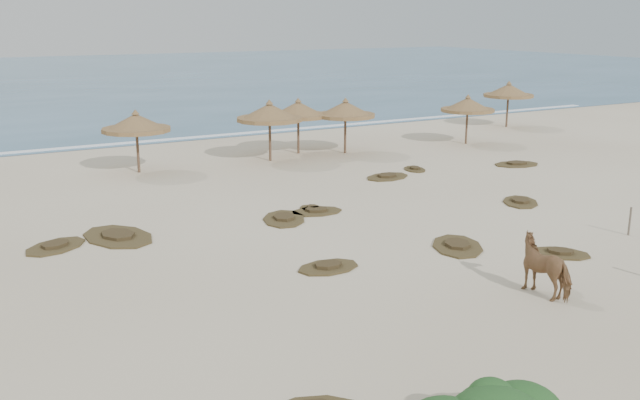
{
  "coord_description": "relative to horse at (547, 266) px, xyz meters",
  "views": [
    {
      "loc": [
        -11.56,
        -14.48,
        7.02
      ],
      "look_at": [
        -0.66,
        5.0,
        1.26
      ],
      "focal_mm": 40.0,
      "sensor_mm": 36.0,
      "label": 1
    }
  ],
  "objects": [
    {
      "name": "ground",
      "position": [
        -2.08,
        2.16,
        -0.75
      ],
      "size": [
        160.0,
        160.0,
        0.0
      ],
      "primitive_type": "plane",
      "color": "beige",
      "rests_on": "ground"
    },
    {
      "name": "ocean",
      "position": [
        -2.08,
        77.16,
        -0.74
      ],
      "size": [
        200.0,
        100.0,
        0.01
      ],
      "primitive_type": "cube",
      "color": "#25546F",
      "rests_on": "ground"
    },
    {
      "name": "foam_line",
      "position": [
        -2.08,
        28.16,
        -0.74
      ],
      "size": [
        70.0,
        0.6,
        0.01
      ],
      "primitive_type": "cube",
      "color": "white",
      "rests_on": "ground"
    },
    {
      "name": "palapa_2",
      "position": [
        -5.18,
        20.03,
        1.53
      ],
      "size": [
        3.49,
        3.49,
        2.93
      ],
      "rotation": [
        0.0,
        0.0,
        0.12
      ],
      "color": "brown",
      "rests_on": "ground"
    },
    {
      "name": "palapa_3",
      "position": [
        1.33,
        19.55,
        1.64
      ],
      "size": [
        3.31,
        3.31,
        3.07
      ],
      "rotation": [
        0.0,
        0.0,
        0.01
      ],
      "color": "brown",
      "rests_on": "ground"
    },
    {
      "name": "palapa_4",
      "position": [
        3.5,
        20.65,
        1.53
      ],
      "size": [
        3.64,
        3.64,
        2.93
      ],
      "rotation": [
        0.0,
        0.0,
        -0.18
      ],
      "color": "brown",
      "rests_on": "ground"
    },
    {
      "name": "palapa_5",
      "position": [
        5.68,
        19.49,
        1.53
      ],
      "size": [
        3.61,
        3.61,
        2.94
      ],
      "rotation": [
        0.0,
        0.0,
        -0.17
      ],
      "color": "brown",
      "rests_on": "ground"
    },
    {
      "name": "palapa_6",
      "position": [
        13.19,
        18.6,
        1.43
      ],
      "size": [
        3.85,
        3.85,
        2.81
      ],
      "rotation": [
        0.0,
        0.0,
        0.36
      ],
      "color": "brown",
      "rests_on": "ground"
    },
    {
      "name": "palapa_7",
      "position": [
        19.73,
        22.25,
        1.58
      ],
      "size": [
        3.89,
        3.89,
        3.0
      ],
      "rotation": [
        0.0,
        0.0,
        0.25
      ],
      "color": "brown",
      "rests_on": "ground"
    },
    {
      "name": "horse",
      "position": [
        0.0,
        0.0,
        0.0
      ],
      "size": [
        0.98,
        1.84,
        1.5
      ],
      "primitive_type": "imported",
      "rotation": [
        0.0,
        0.0,
        3.24
      ],
      "color": "#9A6946",
      "rests_on": "ground"
    },
    {
      "name": "fence_post_far",
      "position": [
        6.28,
        2.36,
        -0.27
      ],
      "size": [
        0.09,
        0.09,
        0.96
      ],
      "primitive_type": "cylinder",
      "rotation": [
        0.0,
        0.0,
        -0.31
      ],
      "color": "#6D6152",
      "rests_on": "ground"
    },
    {
      "name": "scrub_1",
      "position": [
        -8.54,
        10.35,
        -0.7
      ],
      "size": [
        2.65,
        3.42,
        0.16
      ],
      "rotation": [
        0.0,
        0.0,
        1.81
      ],
      "color": "#4E4222",
      "rests_on": "ground"
    },
    {
      "name": "scrub_2",
      "position": [
        -4.0,
        4.43,
        -0.7
      ],
      "size": [
        1.92,
        1.27,
        0.16
      ],
      "rotation": [
        0.0,
        0.0,
        0.02
      ],
      "color": "#4E4222",
      "rests_on": "ground"
    },
    {
      "name": "scrub_3",
      "position": [
        -2.85,
        9.59,
        -0.7
      ],
      "size": [
        2.37,
        2.74,
        0.16
      ],
      "rotation": [
        0.0,
        0.0,
        1.11
      ],
      "color": "#4E4222",
      "rests_on": "ground"
    },
    {
      "name": "scrub_4",
      "position": [
        6.22,
        7.23,
        -0.7
      ],
      "size": [
        2.3,
        2.4,
        0.16
      ],
      "rotation": [
        0.0,
        0.0,
        0.88
      ],
      "color": "#4E4222",
      "rests_on": "ground"
    },
    {
      "name": "scrub_5",
      "position": [
        11.37,
        12.72,
        -0.7
      ],
      "size": [
        2.53,
        1.89,
        0.16
      ],
      "rotation": [
        0.0,
        0.0,
        2.96
      ],
      "color": "#4E4222",
      "rests_on": "ground"
    },
    {
      "name": "scrub_7",
      "position": [
        4.26,
        13.48,
        -0.7
      ],
      "size": [
        2.47,
        1.87,
        0.16
      ],
      "rotation": [
        0.0,
        0.0,
        0.21
      ],
      "color": "#4E4222",
      "rests_on": "ground"
    },
    {
      "name": "scrub_9",
      "position": [
        0.51,
        4.14,
        -0.7
      ],
      "size": [
        2.56,
        2.85,
        0.16
      ],
      "rotation": [
        0.0,
        0.0,
        1.03
      ],
      "color": "#4E4222",
      "rests_on": "ground"
    },
    {
      "name": "scrub_10",
      "position": [
        6.32,
        14.19,
        -0.7
      ],
      "size": [
        1.33,
        1.67,
        0.16
      ],
      "rotation": [
        0.0,
        0.0,
        1.28
      ],
      "color": "#4E4222",
      "rests_on": "ground"
    },
    {
      "name": "scrub_12",
      "position": [
        2.78,
        2.06,
        -0.7
      ],
      "size": [
        2.05,
        2.11,
        0.16
      ],
      "rotation": [
        0.0,
        0.0,
        2.28
      ],
      "color": "#4E4222",
      "rests_on": "ground"
    },
    {
      "name": "scrub_13",
      "position": [
        -1.36,
        9.89,
        -0.7
      ],
      "size": [
        2.12,
        1.54,
        0.16
      ],
      "rotation": [
        0.0,
        0.0,
        2.99
      ],
      "color": "#4E4222",
      "rests_on": "ground"
    },
    {
      "name": "scrub_14",
      "position": [
        -1.31,
        10.26,
        -0.7
      ],
      "size": [
        0.96,
        1.35,
        0.16
      ],
      "rotation": [
        0.0,
        0.0,
        1.68
      ],
      "color": "#4E4222",
      "rests_on": "ground"
    },
    {
      "name": "scrub_15",
      "position": [
        -10.52,
        10.26,
        -0.7
      ],
      "size": [
        2.56,
        2.37,
        0.16
      ],
      "rotation": [
        0.0,
        0.0,
        0.61
      ],
      "color": "#4E4222",
      "rests_on": "ground"
    }
  ]
}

